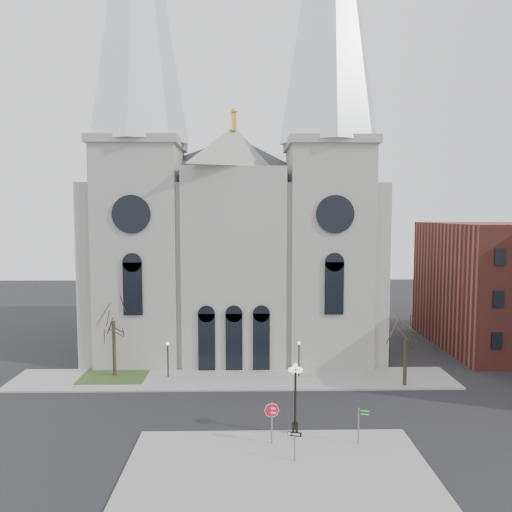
{
  "coord_description": "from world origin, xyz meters",
  "views": [
    {
      "loc": [
        1.18,
        -33.19,
        15.02
      ],
      "look_at": [
        1.98,
        8.0,
        11.54
      ],
      "focal_mm": 35.0,
      "sensor_mm": 36.0,
      "label": 1
    }
  ],
  "objects_px": {
    "stop_sign": "(272,415)",
    "one_way_sign": "(295,440)",
    "globe_lamp": "(295,389)",
    "street_name_sign": "(360,423)"
  },
  "relations": [
    {
      "from": "stop_sign",
      "to": "one_way_sign",
      "type": "distance_m",
      "value": 2.73
    },
    {
      "from": "stop_sign",
      "to": "one_way_sign",
      "type": "xyz_separation_m",
      "value": [
        1.26,
        -2.35,
        -0.6
      ]
    },
    {
      "from": "stop_sign",
      "to": "globe_lamp",
      "type": "relative_size",
      "value": 0.55
    },
    {
      "from": "globe_lamp",
      "to": "one_way_sign",
      "type": "xyz_separation_m",
      "value": [
        -0.4,
        -3.79,
        -1.75
      ]
    },
    {
      "from": "stop_sign",
      "to": "one_way_sign",
      "type": "bearing_deg",
      "value": -44.49
    },
    {
      "from": "one_way_sign",
      "to": "globe_lamp",
      "type": "bearing_deg",
      "value": 97.68
    },
    {
      "from": "stop_sign",
      "to": "street_name_sign",
      "type": "relative_size",
      "value": 1.15
    },
    {
      "from": "stop_sign",
      "to": "street_name_sign",
      "type": "bearing_deg",
      "value": 16.32
    },
    {
      "from": "stop_sign",
      "to": "globe_lamp",
      "type": "xyz_separation_m",
      "value": [
        1.66,
        1.44,
        1.16
      ]
    },
    {
      "from": "stop_sign",
      "to": "one_way_sign",
      "type": "height_order",
      "value": "stop_sign"
    }
  ]
}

